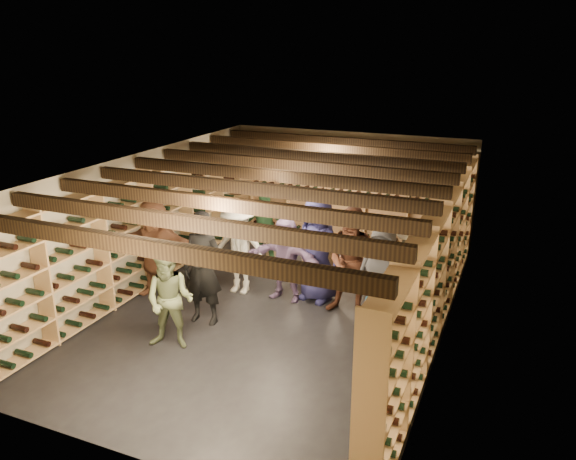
# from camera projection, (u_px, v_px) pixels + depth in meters

# --- Properties ---
(ground) EXTENTS (8.00, 8.00, 0.00)m
(ground) POSITION_uv_depth(u_px,v_px,m) (278.00, 305.00, 9.59)
(ground) COLOR black
(ground) RESTS_ON ground
(walls) EXTENTS (5.52, 8.02, 2.40)m
(walls) POSITION_uv_depth(u_px,v_px,m) (277.00, 239.00, 9.21)
(walls) COLOR tan
(walls) RESTS_ON ground
(ceiling) EXTENTS (5.50, 8.00, 0.01)m
(ceiling) POSITION_uv_depth(u_px,v_px,m) (277.00, 167.00, 8.83)
(ceiling) COLOR beige
(ceiling) RESTS_ON walls
(ceiling_joists) EXTENTS (5.40, 7.12, 0.18)m
(ceiling_joists) POSITION_uv_depth(u_px,v_px,m) (277.00, 176.00, 8.87)
(ceiling_joists) COLOR black
(ceiling_joists) RESTS_ON ground
(wine_rack_left) EXTENTS (0.32, 7.50, 2.15)m
(wine_rack_left) POSITION_uv_depth(u_px,v_px,m) (148.00, 227.00, 10.20)
(wine_rack_left) COLOR tan
(wine_rack_left) RESTS_ON ground
(wine_rack_right) EXTENTS (0.32, 7.50, 2.15)m
(wine_rack_right) POSITION_uv_depth(u_px,v_px,m) (436.00, 270.00, 8.30)
(wine_rack_right) COLOR tan
(wine_rack_right) RESTS_ON ground
(wine_rack_back) EXTENTS (4.70, 0.30, 2.15)m
(wine_rack_back) POSITION_uv_depth(u_px,v_px,m) (347.00, 192.00, 12.59)
(wine_rack_back) COLOR tan
(wine_rack_back) RESTS_ON ground
(crate_stack_left) EXTENTS (0.53, 0.37, 0.68)m
(crate_stack_left) POSITION_uv_depth(u_px,v_px,m) (318.00, 263.00, 10.53)
(crate_stack_left) COLOR tan
(crate_stack_left) RESTS_ON ground
(crate_stack_right) EXTENTS (0.58, 0.47, 0.51)m
(crate_stack_right) POSITION_uv_depth(u_px,v_px,m) (279.00, 248.00, 11.49)
(crate_stack_right) COLOR tan
(crate_stack_right) RESTS_ON ground
(crate_loose) EXTENTS (0.50, 0.33, 0.17)m
(crate_loose) POSITION_uv_depth(u_px,v_px,m) (366.00, 261.00, 11.31)
(crate_loose) COLOR tan
(crate_loose) RESTS_ON ground
(person_1) EXTENTS (0.69, 0.48, 1.82)m
(person_1) POSITION_uv_depth(u_px,v_px,m) (203.00, 269.00, 8.76)
(person_1) COLOR black
(person_1) RESTS_ON ground
(person_2) EXTENTS (0.83, 0.71, 1.49)m
(person_2) POSITION_uv_depth(u_px,v_px,m) (170.00, 300.00, 8.06)
(person_2) COLOR #5A6441
(person_2) RESTS_ON ground
(person_3) EXTENTS (1.08, 0.63, 1.66)m
(person_3) POSITION_uv_depth(u_px,v_px,m) (413.00, 272.00, 8.84)
(person_3) COLOR beige
(person_3) RESTS_ON ground
(person_4) EXTENTS (0.94, 0.49, 1.54)m
(person_4) POSITION_uv_depth(u_px,v_px,m) (396.00, 306.00, 7.84)
(person_4) COLOR #1F597A
(person_4) RESTS_ON ground
(person_5) EXTENTS (1.69, 0.76, 1.76)m
(person_5) POSITION_uv_depth(u_px,v_px,m) (155.00, 248.00, 9.74)
(person_5) COLOR brown
(person_5) RESTS_ON ground
(person_6) EXTENTS (1.02, 0.79, 1.85)m
(person_6) POSITION_uv_depth(u_px,v_px,m) (318.00, 249.00, 9.55)
(person_6) COLOR #1D1C47
(person_6) RESTS_ON ground
(person_8) EXTENTS (0.93, 0.75, 1.82)m
(person_8) POSITION_uv_depth(u_px,v_px,m) (354.00, 262.00, 9.01)
(person_8) COLOR #4A2719
(person_8) RESTS_ON ground
(person_9) EXTENTS (1.08, 0.62, 1.67)m
(person_9) POSITION_uv_depth(u_px,v_px,m) (238.00, 248.00, 9.85)
(person_9) COLOR beige
(person_9) RESTS_ON ground
(person_10) EXTENTS (1.04, 0.67, 1.64)m
(person_10) POSITION_uv_depth(u_px,v_px,m) (264.00, 231.00, 10.78)
(person_10) COLOR #254B29
(person_10) RESTS_ON ground
(person_11) EXTENTS (1.40, 0.53, 1.47)m
(person_11) POSITION_uv_depth(u_px,v_px,m) (285.00, 259.00, 9.63)
(person_11) COLOR slate
(person_11) RESTS_ON ground
(person_12) EXTENTS (0.84, 0.58, 1.66)m
(person_12) POSITION_uv_depth(u_px,v_px,m) (382.00, 276.00, 8.67)
(person_12) COLOR #343539
(person_12) RESTS_ON ground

